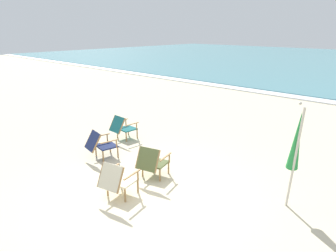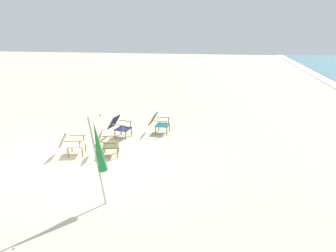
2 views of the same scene
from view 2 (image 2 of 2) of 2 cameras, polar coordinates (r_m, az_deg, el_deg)
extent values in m
plane|color=beige|center=(10.30, -14.24, -5.70)|extent=(80.00, 80.00, 0.00)
cube|color=#515B33|center=(10.35, -9.95, -3.39)|extent=(0.63, 0.60, 0.04)
cube|color=#515B33|center=(10.31, -11.98, -2.22)|extent=(0.55, 0.38, 0.48)
cylinder|color=olive|center=(10.61, -8.65, -3.73)|extent=(0.04, 0.04, 0.32)
cylinder|color=olive|center=(10.18, -8.78, -4.66)|extent=(0.04, 0.04, 0.32)
cylinder|color=olive|center=(10.65, -10.98, -3.79)|extent=(0.04, 0.04, 0.32)
cylinder|color=olive|center=(10.21, -11.21, -4.71)|extent=(0.04, 0.04, 0.32)
cube|color=olive|center=(10.55, -10.01, -1.74)|extent=(0.17, 0.52, 0.02)
cylinder|color=olive|center=(10.57, -8.96, -2.28)|extent=(0.04, 0.04, 0.22)
cube|color=olive|center=(10.02, -10.24, -2.76)|extent=(0.17, 0.52, 0.02)
cylinder|color=olive|center=(10.04, -9.14, -3.33)|extent=(0.04, 0.04, 0.22)
cylinder|color=olive|center=(10.55, -11.84, -1.76)|extent=(0.11, 0.27, 0.48)
cylinder|color=olive|center=(10.07, -12.13, -2.69)|extent=(0.11, 0.27, 0.48)
cube|color=#196066|center=(12.32, -0.95, 0.19)|extent=(0.54, 0.50, 0.04)
cube|color=#196066|center=(12.35, -2.62, 1.29)|extent=(0.51, 0.32, 0.47)
cylinder|color=olive|center=(12.54, 0.27, -0.27)|extent=(0.04, 0.04, 0.32)
cylinder|color=olive|center=(12.11, -0.21, -0.91)|extent=(0.04, 0.04, 0.32)
cylinder|color=olive|center=(12.64, -1.65, -0.15)|extent=(0.04, 0.04, 0.32)
cylinder|color=olive|center=(12.21, -2.18, -0.78)|extent=(0.04, 0.04, 0.32)
cube|color=olive|center=(12.53, -0.74, 1.52)|extent=(0.06, 0.53, 0.02)
cylinder|color=olive|center=(12.52, 0.10, 0.98)|extent=(0.04, 0.04, 0.22)
cube|color=olive|center=(12.01, -1.36, 0.82)|extent=(0.06, 0.53, 0.02)
cylinder|color=olive|center=(11.99, -0.48, 0.26)|extent=(0.04, 0.04, 0.22)
cylinder|color=olive|center=(12.59, -2.32, 1.60)|extent=(0.05, 0.30, 0.47)
cylinder|color=olive|center=(12.11, -2.94, 0.98)|extent=(0.05, 0.30, 0.47)
cube|color=#19234C|center=(11.97, -7.83, -0.49)|extent=(0.60, 0.57, 0.04)
cube|color=#19234C|center=(12.08, -9.44, 0.71)|extent=(0.54, 0.39, 0.46)
cylinder|color=olive|center=(12.12, -6.38, -1.01)|extent=(0.04, 0.04, 0.32)
cylinder|color=olive|center=(11.72, -7.40, -1.66)|extent=(0.04, 0.04, 0.32)
cylinder|color=olive|center=(12.31, -8.18, -0.78)|extent=(0.04, 0.04, 0.32)
cylinder|color=olive|center=(11.92, -9.24, -1.42)|extent=(0.04, 0.04, 0.32)
cube|color=olive|center=(12.15, -7.34, 0.88)|extent=(0.13, 0.53, 0.02)
cylinder|color=olive|center=(12.10, -6.53, 0.30)|extent=(0.04, 0.04, 0.22)
cube|color=olive|center=(11.68, -8.60, 0.17)|extent=(0.13, 0.53, 0.02)
cylinder|color=olive|center=(11.62, -7.77, -0.44)|extent=(0.04, 0.04, 0.22)
cylinder|color=olive|center=(12.29, -8.86, 1.02)|extent=(0.10, 0.31, 0.47)
cylinder|color=olive|center=(11.87, -10.04, 0.39)|extent=(0.10, 0.31, 0.47)
cube|color=beige|center=(10.67, -15.65, -3.16)|extent=(0.61, 0.58, 0.04)
cube|color=beige|center=(10.68, -17.59, -1.98)|extent=(0.54, 0.36, 0.48)
cylinder|color=olive|center=(10.89, -14.20, -3.53)|extent=(0.04, 0.04, 0.32)
cylinder|color=olive|center=(10.46, -14.70, -4.42)|extent=(0.04, 0.04, 0.32)
cylinder|color=olive|center=(10.99, -16.41, -3.52)|extent=(0.04, 0.04, 0.32)
cylinder|color=olive|center=(10.57, -17.00, -4.41)|extent=(0.04, 0.04, 0.32)
cube|color=olive|center=(10.86, -15.52, -1.56)|extent=(0.15, 0.52, 0.02)
cylinder|color=olive|center=(10.85, -14.50, -2.11)|extent=(0.04, 0.04, 0.22)
cube|color=olive|center=(10.35, -16.19, -2.54)|extent=(0.15, 0.52, 0.02)
cylinder|color=olive|center=(10.34, -15.13, -3.12)|extent=(0.04, 0.04, 0.22)
cylinder|color=olive|center=(10.92, -17.26, -1.55)|extent=(0.09, 0.27, 0.48)
cylinder|color=olive|center=(10.45, -17.95, -2.43)|extent=(0.09, 0.27, 0.48)
cylinder|color=#B7B2A8|center=(7.32, -12.21, -6.21)|extent=(0.22, 0.27, 2.09)
cone|color=#23843D|center=(7.20, -12.03, -3.48)|extent=(0.39, 0.42, 1.17)
sphere|color=#B7B2A8|center=(7.02, -11.70, 1.81)|extent=(0.06, 0.06, 0.06)
camera|label=1|loc=(9.13, -51.15, 7.46)|focal=32.00mm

